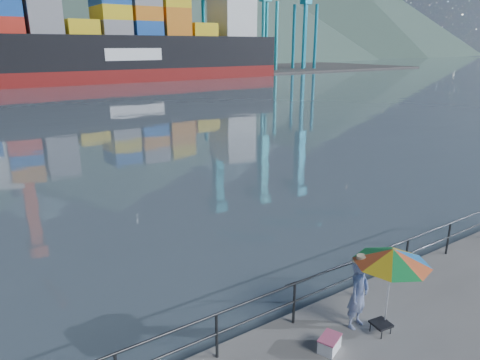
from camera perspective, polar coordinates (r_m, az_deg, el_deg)
name	(u,v)px	position (r m, az deg, el deg)	size (l,w,h in m)	color
far_dock	(33,76)	(98.73, -25.90, 12.36)	(200.00, 40.00, 0.40)	#514F4C
guardrail	(258,318)	(9.42, 2.37, -17.89)	(22.00, 0.06, 1.03)	#2D3033
container_stacks	(136,59)	(104.24, -13.72, 15.35)	(58.00, 5.40, 7.80)	#267F3F
fisherman	(358,294)	(9.99, 15.50, -14.47)	(0.58, 0.38, 1.59)	#314D99
beach_umbrella	(392,256)	(9.55, 19.66, -9.56)	(1.81, 1.81, 1.96)	white
folding_stool	(381,327)	(10.27, 18.24, -18.16)	(0.44, 0.44, 0.25)	black
cooler_bag	(329,344)	(9.54, 11.84, -20.63)	(0.49, 0.33, 0.28)	white
fishing_rod	(318,307)	(10.82, 10.40, -16.34)	(0.02, 0.02, 2.29)	black
container_ship	(132,46)	(83.20, -14.17, 16.92)	(60.61, 10.10, 18.10)	maroon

